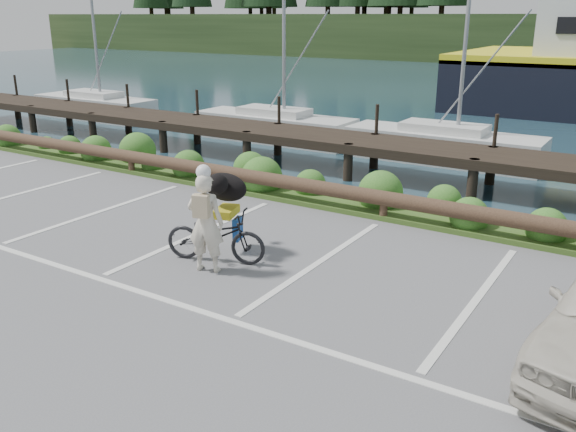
# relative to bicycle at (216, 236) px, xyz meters

# --- Properties ---
(ground) EXTENTS (72.00, 72.00, 0.00)m
(ground) POSITION_rel_bicycle_xyz_m (1.48, -1.15, -0.45)
(ground) COLOR #58585B
(vegetation_strip) EXTENTS (34.00, 1.60, 0.10)m
(vegetation_strip) POSITION_rel_bicycle_xyz_m (1.48, 4.15, -0.40)
(vegetation_strip) COLOR #3D5B21
(vegetation_strip) RESTS_ON ground
(log_rail) EXTENTS (32.00, 0.30, 0.60)m
(log_rail) POSITION_rel_bicycle_xyz_m (1.48, 3.45, -0.45)
(log_rail) COLOR #443021
(log_rail) RESTS_ON ground
(bicycle) EXTENTS (1.79, 1.09, 0.89)m
(bicycle) POSITION_rel_bicycle_xyz_m (0.00, 0.00, 0.00)
(bicycle) COLOR black
(bicycle) RESTS_ON ground
(cyclist) EXTENTS (0.67, 0.55, 1.60)m
(cyclist) POSITION_rel_bicycle_xyz_m (0.12, -0.38, 0.36)
(cyclist) COLOR beige
(cyclist) RESTS_ON ground
(dog) EXTENTS (0.64, 0.92, 0.48)m
(dog) POSITION_rel_bicycle_xyz_m (-0.17, 0.52, 0.69)
(dog) COLOR black
(dog) RESTS_ON bicycle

